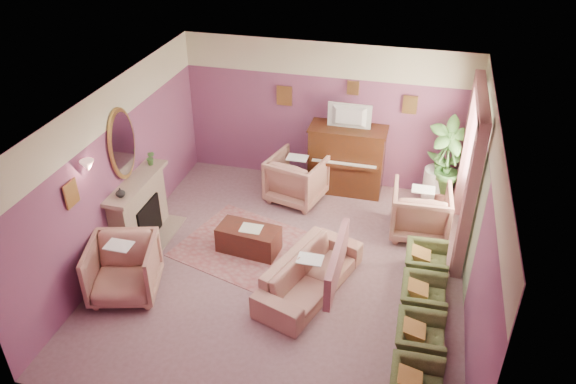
% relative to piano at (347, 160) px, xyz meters
% --- Properties ---
extents(floor, '(5.50, 6.00, 0.01)m').
position_rel_piano_xyz_m(floor, '(-0.50, -2.68, -0.65)').
color(floor, gray).
rests_on(floor, ground).
extents(ceiling, '(5.50, 6.00, 0.01)m').
position_rel_piano_xyz_m(ceiling, '(-0.50, -2.68, 2.15)').
color(ceiling, white).
rests_on(ceiling, wall_back).
extents(wall_back, '(5.50, 0.02, 2.80)m').
position_rel_piano_xyz_m(wall_back, '(-0.50, 0.32, 0.75)').
color(wall_back, '#673C64').
rests_on(wall_back, floor).
extents(wall_front, '(5.50, 0.02, 2.80)m').
position_rel_piano_xyz_m(wall_front, '(-0.50, -5.68, 0.75)').
color(wall_front, '#673C64').
rests_on(wall_front, floor).
extents(wall_left, '(0.02, 6.00, 2.80)m').
position_rel_piano_xyz_m(wall_left, '(-3.25, -2.68, 0.75)').
color(wall_left, '#673C64').
rests_on(wall_left, floor).
extents(wall_right, '(0.02, 6.00, 2.80)m').
position_rel_piano_xyz_m(wall_right, '(2.25, -2.68, 0.75)').
color(wall_right, '#673C64').
rests_on(wall_right, floor).
extents(picture_rail_band, '(5.50, 0.01, 0.65)m').
position_rel_piano_xyz_m(picture_rail_band, '(-0.50, 0.31, 1.82)').
color(picture_rail_band, beige).
rests_on(picture_rail_band, wall_back).
extents(stripe_panel, '(0.01, 3.00, 2.15)m').
position_rel_piano_xyz_m(stripe_panel, '(2.23, -1.38, 0.42)').
color(stripe_panel, '#9EB188').
rests_on(stripe_panel, wall_right).
extents(fireplace_surround, '(0.30, 1.40, 1.10)m').
position_rel_piano_xyz_m(fireplace_surround, '(-3.09, -2.48, -0.10)').
color(fireplace_surround, tan).
rests_on(fireplace_surround, floor).
extents(fireplace_inset, '(0.18, 0.72, 0.68)m').
position_rel_piano_xyz_m(fireplace_inset, '(-2.99, -2.48, -0.25)').
color(fireplace_inset, black).
rests_on(fireplace_inset, floor).
extents(fire_ember, '(0.06, 0.54, 0.10)m').
position_rel_piano_xyz_m(fire_ember, '(-2.95, -2.48, -0.43)').
color(fire_ember, '#FF2C12').
rests_on(fire_ember, floor).
extents(mantel_shelf, '(0.40, 1.55, 0.07)m').
position_rel_piano_xyz_m(mantel_shelf, '(-3.06, -2.48, 0.47)').
color(mantel_shelf, tan).
rests_on(mantel_shelf, fireplace_surround).
extents(hearth, '(0.55, 1.50, 0.02)m').
position_rel_piano_xyz_m(hearth, '(-2.89, -2.48, -0.64)').
color(hearth, tan).
rests_on(hearth, floor).
extents(mirror_frame, '(0.04, 0.72, 1.20)m').
position_rel_piano_xyz_m(mirror_frame, '(-3.20, -2.48, 1.15)').
color(mirror_frame, tan).
rests_on(mirror_frame, wall_left).
extents(mirror_glass, '(0.01, 0.60, 1.06)m').
position_rel_piano_xyz_m(mirror_glass, '(-3.17, -2.48, 1.15)').
color(mirror_glass, silver).
rests_on(mirror_glass, wall_left).
extents(sconce_shade, '(0.20, 0.20, 0.16)m').
position_rel_piano_xyz_m(sconce_shade, '(-3.12, -3.53, 1.33)').
color(sconce_shade, tan).
rests_on(sconce_shade, wall_left).
extents(piano, '(1.40, 0.60, 1.30)m').
position_rel_piano_xyz_m(piano, '(0.00, 0.00, 0.00)').
color(piano, '#442111').
rests_on(piano, floor).
extents(piano_keyshelf, '(1.30, 0.12, 0.06)m').
position_rel_piano_xyz_m(piano_keyshelf, '(-0.00, -0.35, 0.07)').
color(piano_keyshelf, '#442111').
rests_on(piano_keyshelf, piano).
extents(piano_keys, '(1.20, 0.08, 0.02)m').
position_rel_piano_xyz_m(piano_keys, '(0.00, -0.35, 0.11)').
color(piano_keys, white).
rests_on(piano_keys, piano).
extents(piano_top, '(1.45, 0.65, 0.04)m').
position_rel_piano_xyz_m(piano_top, '(0.00, 0.00, 0.66)').
color(piano_top, '#442111').
rests_on(piano_top, piano).
extents(television, '(0.80, 0.12, 0.48)m').
position_rel_piano_xyz_m(television, '(0.00, -0.05, 0.95)').
color(television, black).
rests_on(television, piano).
extents(print_back_left, '(0.30, 0.03, 0.38)m').
position_rel_piano_xyz_m(print_back_left, '(-1.30, 0.28, 1.07)').
color(print_back_left, tan).
rests_on(print_back_left, wall_back).
extents(print_back_right, '(0.26, 0.03, 0.34)m').
position_rel_piano_xyz_m(print_back_right, '(1.05, 0.28, 1.13)').
color(print_back_right, tan).
rests_on(print_back_right, wall_back).
extents(print_back_mid, '(0.22, 0.03, 0.26)m').
position_rel_piano_xyz_m(print_back_mid, '(0.00, 0.28, 1.35)').
color(print_back_mid, tan).
rests_on(print_back_mid, wall_back).
extents(print_left_wall, '(0.03, 0.28, 0.36)m').
position_rel_piano_xyz_m(print_left_wall, '(-3.21, -3.88, 1.07)').
color(print_left_wall, tan).
rests_on(print_left_wall, wall_left).
extents(window_blind, '(0.03, 1.40, 1.80)m').
position_rel_piano_xyz_m(window_blind, '(2.20, -1.13, 1.05)').
color(window_blind, beige).
rests_on(window_blind, wall_right).
extents(curtain_left, '(0.16, 0.34, 2.60)m').
position_rel_piano_xyz_m(curtain_left, '(2.12, -2.05, 0.65)').
color(curtain_left, '#965860').
rests_on(curtain_left, floor).
extents(curtain_right, '(0.16, 0.34, 2.60)m').
position_rel_piano_xyz_m(curtain_right, '(2.12, -0.21, 0.65)').
color(curtain_right, '#965860').
rests_on(curtain_right, floor).
extents(pelmet, '(0.16, 2.20, 0.16)m').
position_rel_piano_xyz_m(pelmet, '(2.12, -1.13, 1.91)').
color(pelmet, '#965860').
rests_on(pelmet, wall_right).
extents(mantel_plant, '(0.16, 0.16, 0.28)m').
position_rel_piano_xyz_m(mantel_plant, '(-3.05, -1.93, 0.64)').
color(mantel_plant, '#407834').
rests_on(mantel_plant, mantel_shelf).
extents(mantel_vase, '(0.16, 0.16, 0.16)m').
position_rel_piano_xyz_m(mantel_vase, '(-3.05, -2.98, 0.58)').
color(mantel_vase, beige).
rests_on(mantel_vase, mantel_shelf).
extents(area_rug, '(2.91, 2.43, 0.01)m').
position_rel_piano_xyz_m(area_rug, '(-1.09, -2.33, -0.64)').
color(area_rug, '#A06063').
rests_on(area_rug, floor).
extents(coffee_table, '(1.05, 0.61, 0.45)m').
position_rel_piano_xyz_m(coffee_table, '(-1.22, -2.35, -0.43)').
color(coffee_table, '#472118').
rests_on(coffee_table, floor).
extents(table_paper, '(0.35, 0.28, 0.01)m').
position_rel_piano_xyz_m(table_paper, '(-1.17, -2.35, -0.20)').
color(table_paper, beige).
rests_on(table_paper, coffee_table).
extents(sofa, '(0.67, 2.02, 0.81)m').
position_rel_piano_xyz_m(sofa, '(-0.04, -3.04, -0.24)').
color(sofa, tan).
rests_on(sofa, floor).
extents(sofa_throw, '(0.10, 1.53, 0.56)m').
position_rel_piano_xyz_m(sofa_throw, '(0.36, -3.04, -0.05)').
color(sofa_throw, '#965860').
rests_on(sofa_throw, sofa).
extents(floral_armchair_left, '(0.96, 0.96, 1.00)m').
position_rel_piano_xyz_m(floral_armchair_left, '(-0.83, -0.57, -0.15)').
color(floral_armchair_left, tan).
rests_on(floral_armchair_left, floor).
extents(floral_armchair_right, '(0.96, 0.96, 1.00)m').
position_rel_piano_xyz_m(floral_armchair_right, '(1.47, -1.14, -0.15)').
color(floral_armchair_right, tan).
rests_on(floral_armchair_right, floor).
extents(floral_armchair_front, '(0.96, 0.96, 1.00)m').
position_rel_piano_xyz_m(floral_armchair_front, '(-2.68, -3.81, -0.15)').
color(floral_armchair_front, tan).
rests_on(floral_armchair_front, floor).
extents(olive_chair_b, '(0.52, 0.74, 0.64)m').
position_rel_piano_xyz_m(olive_chair_b, '(1.64, -3.92, -0.33)').
color(olive_chair_b, '#505D30').
rests_on(olive_chair_b, floor).
extents(olive_chair_c, '(0.52, 0.74, 0.64)m').
position_rel_piano_xyz_m(olive_chair_c, '(1.64, -3.10, -0.33)').
color(olive_chair_c, '#505D30').
rests_on(olive_chair_c, floor).
extents(olive_chair_d, '(0.52, 0.74, 0.64)m').
position_rel_piano_xyz_m(olive_chair_d, '(1.64, -2.28, -0.33)').
color(olive_chair_d, '#505D30').
rests_on(olive_chair_d, floor).
extents(side_table, '(0.52, 0.52, 0.70)m').
position_rel_piano_xyz_m(side_table, '(1.72, -0.04, -0.30)').
color(side_table, white).
rests_on(side_table, floor).
extents(side_plant_big, '(0.30, 0.30, 0.34)m').
position_rel_piano_xyz_m(side_plant_big, '(1.72, -0.04, 0.22)').
color(side_plant_big, '#407834').
rests_on(side_plant_big, side_table).
extents(side_plant_small, '(0.16, 0.16, 0.28)m').
position_rel_piano_xyz_m(side_plant_small, '(1.84, -0.14, 0.19)').
color(side_plant_small, '#407834').
rests_on(side_plant_small, side_table).
extents(palm_pot, '(0.34, 0.34, 0.34)m').
position_rel_piano_xyz_m(palm_pot, '(1.82, -0.18, -0.48)').
color(palm_pot, '#9A554B').
rests_on(palm_pot, floor).
extents(palm_plant, '(0.76, 0.76, 1.44)m').
position_rel_piano_xyz_m(palm_plant, '(1.82, -0.18, 0.41)').
color(palm_plant, '#407834').
rests_on(palm_plant, palm_pot).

